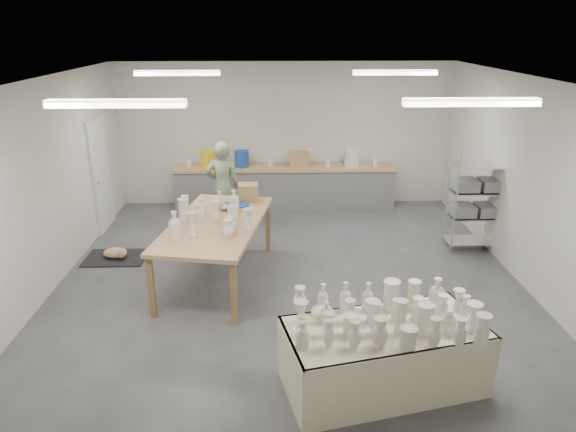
{
  "coord_description": "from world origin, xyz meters",
  "views": [
    {
      "loc": [
        -0.22,
        -6.76,
        3.68
      ],
      "look_at": [
        -0.03,
        0.29,
        1.05
      ],
      "focal_mm": 32.0,
      "sensor_mm": 36.0,
      "label": 1
    }
  ],
  "objects_px": {
    "work_table": "(218,220)",
    "drying_table": "(384,351)",
    "potter": "(223,186)",
    "red_stool": "(225,210)"
  },
  "relations": [
    {
      "from": "work_table",
      "to": "drying_table",
      "type": "bearing_deg",
      "value": -42.41
    },
    {
      "from": "work_table",
      "to": "potter",
      "type": "xyz_separation_m",
      "value": [
        -0.1,
        1.97,
        -0.08
      ]
    },
    {
      "from": "red_stool",
      "to": "drying_table",
      "type": "bearing_deg",
      "value": -66.48
    },
    {
      "from": "drying_table",
      "to": "work_table",
      "type": "bearing_deg",
      "value": 114.41
    },
    {
      "from": "drying_table",
      "to": "potter",
      "type": "xyz_separation_m",
      "value": [
        -2.12,
        4.59,
        0.43
      ]
    },
    {
      "from": "work_table",
      "to": "red_stool",
      "type": "height_order",
      "value": "work_table"
    },
    {
      "from": "work_table",
      "to": "red_stool",
      "type": "distance_m",
      "value": 2.33
    },
    {
      "from": "drying_table",
      "to": "potter",
      "type": "bearing_deg",
      "value": 101.64
    },
    {
      "from": "drying_table",
      "to": "red_stool",
      "type": "height_order",
      "value": "drying_table"
    },
    {
      "from": "potter",
      "to": "drying_table",
      "type": "bearing_deg",
      "value": 115.29
    }
  ]
}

